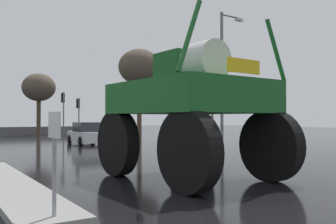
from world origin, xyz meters
name	(u,v)px	position (x,y,z in m)	size (l,w,h in m)	color
ground_plane	(64,149)	(0.00, 18.00, 0.00)	(120.00, 120.00, 0.00)	black
median_island	(8,184)	(-4.85, 7.07, 0.07)	(1.24, 9.11, 0.15)	gray
lane_arrow_sign	(54,144)	(-4.81, 2.95, 1.35)	(0.07, 0.60, 1.74)	#99999E
oversize_sprayer	(190,107)	(-0.06, 5.55, 2.11)	(3.95, 5.68, 4.59)	black
sedan_ahead	(87,134)	(2.60, 21.15, 0.71)	(2.06, 4.19, 1.52)	silver
traffic_signal_near_right	(210,96)	(5.12, 10.89, 2.90)	(0.24, 0.54, 3.98)	slate
traffic_signal_far_left	(78,109)	(4.59, 28.72, 2.66)	(0.24, 0.55, 3.64)	slate
traffic_signal_far_right	(63,105)	(3.22, 28.72, 3.01)	(0.24, 0.55, 4.12)	slate
streetlight_near_right	(223,73)	(7.95, 13.11, 4.46)	(1.73, 0.24, 8.06)	slate
bare_tree_right	(139,68)	(8.58, 24.62, 6.17)	(3.61, 3.61, 7.78)	#473828
bare_tree_far_center	(39,88)	(2.82, 35.65, 4.93)	(3.36, 3.36, 6.42)	#473828
roadside_barrier	(6,131)	(0.00, 37.48, 0.45)	(28.46, 0.24, 0.90)	#59595B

